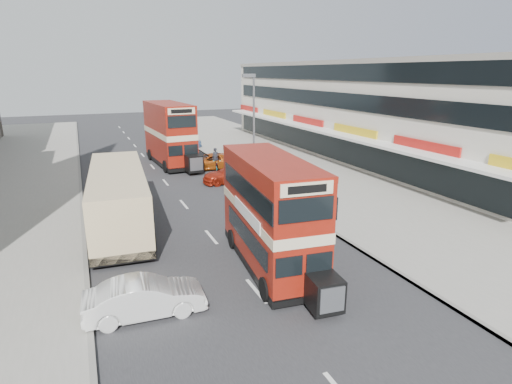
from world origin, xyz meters
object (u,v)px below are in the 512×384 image
car_right_b (210,161)px  coach (118,196)px  bus_main (271,213)px  bus_second (170,134)px  car_left_front (145,298)px  cyclist (216,163)px  street_lamp (253,119)px  car_right_c (185,144)px  car_right_a (233,174)px  pedestrian_near (290,174)px

car_right_b → coach: bearing=-30.3°
bus_main → bus_second: 22.61m
car_left_front → car_right_b: (8.84, 21.13, -0.01)m
cyclist → car_right_b: bearing=111.3°
street_lamp → bus_second: street_lamp is taller
car_right_b → car_right_c: 10.43m
car_right_a → pedestrian_near: 4.61m
car_right_c → cyclist: bearing=-4.8°
street_lamp → coach: (-10.66, -6.43, -3.05)m
bus_main → car_right_a: 14.70m
bus_second → car_right_b: bearing=126.9°
bus_second → car_right_c: 8.07m
bus_main → car_left_front: bearing=23.6°
bus_main → car_right_b: 19.65m
street_lamp → bus_main: bearing=-109.7°
coach → car_right_b: 14.53m
bus_main → street_lamp: bearing=-103.9°
cyclist → car_left_front: bearing=-106.5°
bus_second → car_right_c: bearing=-116.4°
bus_second → car_right_c: size_ratio=2.75×
bus_main → pedestrian_near: 12.72m
car_right_a → cyclist: cyclist is taller
coach → car_right_a: bearing=39.9°
car_left_front → car_right_c: bearing=-12.8°
street_lamp → pedestrian_near: street_lamp is taller
bus_main → car_right_c: (3.41, 29.74, -1.86)m
car_left_front → car_right_a: car_right_a is taller
pedestrian_near → bus_second: bearing=-98.1°
pedestrian_near → street_lamp: bearing=-102.1°
car_right_c → bus_second: bearing=-27.7°
coach → pedestrian_near: size_ratio=5.78×
car_left_front → car_right_b: 22.90m
bus_main → pedestrian_near: bearing=-115.4°
bus_main → car_right_b: bearing=-93.4°
car_right_b → cyclist: bearing=20.6°
street_lamp → car_left_front: 19.71m
coach → cyclist: 13.98m
car_right_c → bus_main: bearing=-11.2°
street_lamp → bus_second: (-4.71, 8.43, -1.94)m
coach → car_left_front: bearing=-86.3°
bus_main → cyclist: size_ratio=4.30×
car_right_c → pedestrian_near: (3.14, -18.92, 0.52)m
bus_main → car_left_front: 6.23m
car_left_front → cyclist: (9.05, 20.25, -0.02)m
coach → bus_main: bearing=-49.9°
bus_main → car_right_a: bearing=-97.7°
car_right_c → cyclist: cyclist is taller
pedestrian_near → cyclist: (-3.18, 7.61, -0.47)m
car_left_front → car_right_b: bearing=-19.5°
car_left_front → cyclist: cyclist is taller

